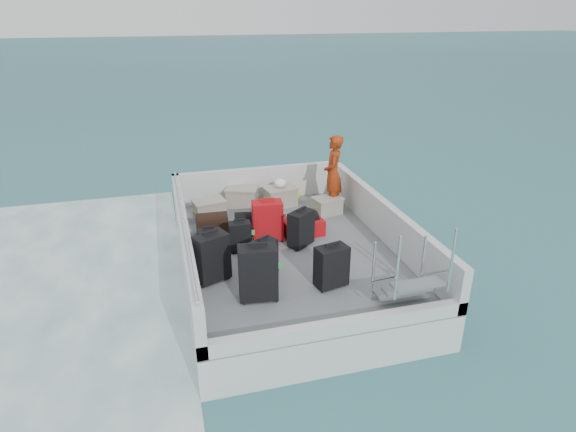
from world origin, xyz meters
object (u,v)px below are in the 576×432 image
(suitcase_1, at_px, (210,246))
(passenger, at_px, (333,174))
(suitcase_8, at_px, (303,227))
(suitcase_4, at_px, (263,259))
(crate_2, at_px, (280,197))
(suitcase_5, at_px, (267,221))
(suitcase_3, at_px, (258,273))
(suitcase_6, at_px, (331,267))
(crate_0, at_px, (209,210))
(suitcase_0, at_px, (212,258))
(crate_3, at_px, (327,206))
(crate_1, at_px, (242,197))
(suitcase_7, at_px, (301,229))
(suitcase_2, at_px, (240,237))

(suitcase_1, bearing_deg, passenger, 38.17)
(suitcase_8, bearing_deg, passenger, -48.01)
(suitcase_4, xyz_separation_m, crate_2, (0.96, 2.73, -0.12))
(suitcase_5, bearing_deg, suitcase_3, -101.53)
(suitcase_8, distance_m, crate_2, 1.43)
(suitcase_4, bearing_deg, crate_2, 39.81)
(suitcase_6, distance_m, passenger, 2.98)
(suitcase_6, height_order, crate_0, suitcase_6)
(suitcase_3, bearing_deg, crate_0, 103.38)
(suitcase_0, relative_size, suitcase_3, 0.93)
(suitcase_0, distance_m, passenger, 3.46)
(suitcase_4, bearing_deg, suitcase_3, -140.27)
(suitcase_6, bearing_deg, crate_3, 58.87)
(crate_3, bearing_deg, suitcase_3, -126.65)
(passenger, bearing_deg, suitcase_0, -30.60)
(suitcase_0, distance_m, suitcase_5, 1.59)
(suitcase_1, distance_m, suitcase_5, 1.21)
(crate_0, relative_size, crate_1, 0.94)
(crate_1, bearing_deg, crate_2, -14.78)
(suitcase_1, height_order, crate_2, suitcase_1)
(suitcase_1, xyz_separation_m, passenger, (2.65, 1.53, 0.50))
(suitcase_0, relative_size, suitcase_1, 1.37)
(suitcase_3, distance_m, crate_0, 3.08)
(suitcase_1, relative_size, crate_1, 0.91)
(suitcase_4, bearing_deg, crate_1, 55.47)
(suitcase_6, bearing_deg, crate_1, 88.81)
(suitcase_4, bearing_deg, suitcase_1, 105.42)
(crate_3, bearing_deg, suitcase_4, -130.51)
(suitcase_3, xyz_separation_m, suitcase_8, (1.22, 1.88, -0.27))
(suitcase_3, height_order, suitcase_7, suitcase_3)
(suitcase_5, distance_m, suitcase_7, 0.63)
(suitcase_0, bearing_deg, crate_0, 60.97)
(crate_2, distance_m, passenger, 1.23)
(passenger, bearing_deg, suitcase_7, -17.09)
(suitcase_2, height_order, crate_2, suitcase_2)
(crate_0, relative_size, passenger, 0.37)
(suitcase_8, bearing_deg, suitcase_0, 120.25)
(suitcase_0, relative_size, suitcase_5, 1.05)
(suitcase_5, height_order, crate_0, suitcase_5)
(suitcase_1, bearing_deg, crate_0, 91.95)
(suitcase_5, xyz_separation_m, crate_0, (-0.89, 1.24, -0.19))
(suitcase_3, relative_size, passenger, 0.53)
(crate_3, bearing_deg, suitcase_6, -108.32)
(suitcase_2, xyz_separation_m, crate_3, (1.96, 1.14, -0.11))
(suitcase_1, bearing_deg, suitcase_3, -59.38)
(suitcase_6, xyz_separation_m, crate_1, (-0.71, 3.46, -0.14))
(suitcase_0, distance_m, crate_3, 3.21)
(suitcase_2, height_order, suitcase_7, suitcase_7)
(suitcase_3, bearing_deg, suitcase_0, 136.86)
(passenger, bearing_deg, suitcase_6, 0.52)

